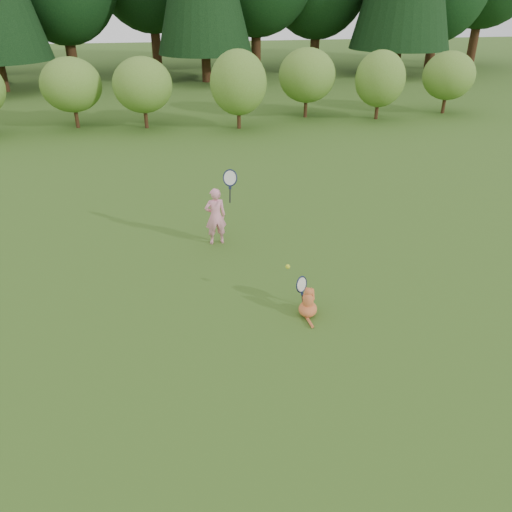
{
  "coord_description": "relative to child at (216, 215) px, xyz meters",
  "views": [
    {
      "loc": [
        -1.1,
        -6.23,
        4.48
      ],
      "look_at": [
        0.2,
        0.8,
        0.7
      ],
      "focal_mm": 35.0,
      "sensor_mm": 36.0,
      "label": 1
    }
  ],
  "objects": [
    {
      "name": "ground",
      "position": [
        0.23,
        -2.81,
        -0.61
      ],
      "size": [
        100.0,
        100.0,
        0.0
      ],
      "primitive_type": "plane",
      "color": "#315116",
      "rests_on": "ground"
    },
    {
      "name": "shrub_row",
      "position": [
        0.23,
        10.19,
        0.79
      ],
      "size": [
        28.0,
        3.0,
        2.8
      ],
      "primitive_type": null,
      "color": "#577A26",
      "rests_on": "ground"
    },
    {
      "name": "child",
      "position": [
        0.0,
        0.0,
        0.0
      ],
      "size": [
        0.67,
        0.44,
        1.73
      ],
      "rotation": [
        0.0,
        0.0,
        3.25
      ],
      "color": "pink",
      "rests_on": "ground"
    },
    {
      "name": "cat",
      "position": [
        1.11,
        -2.78,
        -0.36
      ],
      "size": [
        0.48,
        0.7,
        0.67
      ],
      "rotation": [
        0.0,
        0.0,
        -0.38
      ],
      "color": "#D75929",
      "rests_on": "ground"
    },
    {
      "name": "tennis_ball",
      "position": [
        0.88,
        -2.35,
        0.04
      ],
      "size": [
        0.07,
        0.07,
        0.07
      ],
      "color": "#CBDA19",
      "rests_on": "ground"
    }
  ]
}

